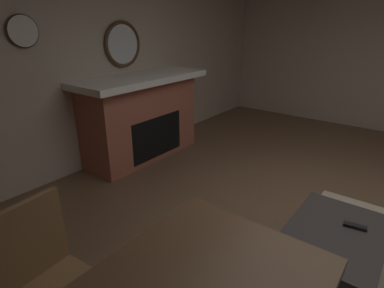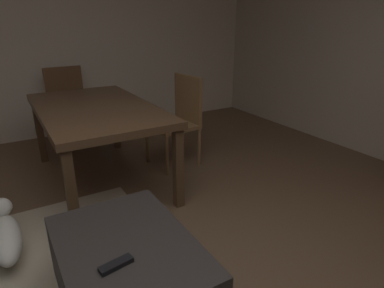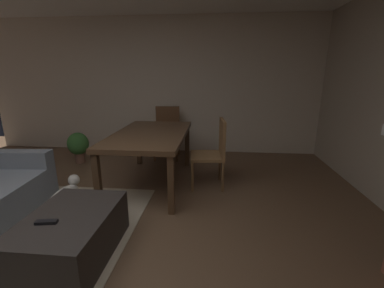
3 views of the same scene
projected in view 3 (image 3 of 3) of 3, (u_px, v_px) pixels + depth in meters
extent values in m
cube|color=beige|center=(156.00, 87.00, 4.93)|extent=(0.12, 6.71, 2.54)
cube|color=tan|center=(8.00, 251.00, 2.22)|extent=(2.60, 2.00, 0.01)
cube|color=slate|center=(9.00, 159.00, 3.04)|extent=(0.26, 1.00, 0.20)
cube|color=#2D2826|center=(72.00, 236.00, 2.12)|extent=(0.93, 0.65, 0.40)
cube|color=black|center=(46.00, 222.00, 1.94)|extent=(0.07, 0.17, 0.02)
cube|color=#513823|center=(150.00, 135.00, 3.44)|extent=(1.69, 0.95, 0.06)
cube|color=#513823|center=(98.00, 182.00, 2.82)|extent=(0.07, 0.07, 0.68)
cube|color=#513823|center=(139.00, 145.00, 4.33)|extent=(0.07, 0.07, 0.68)
cube|color=#513823|center=(171.00, 185.00, 2.75)|extent=(0.07, 0.07, 0.68)
cube|color=#513823|center=(187.00, 146.00, 4.25)|extent=(0.07, 0.07, 0.68)
cube|color=brown|center=(167.00, 135.00, 4.61)|extent=(0.46, 0.46, 0.04)
cube|color=brown|center=(168.00, 119.00, 4.74)|extent=(0.06, 0.44, 0.48)
cylinder|color=brown|center=(177.00, 150.00, 4.47)|extent=(0.04, 0.04, 0.41)
cylinder|color=brown|center=(154.00, 150.00, 4.49)|extent=(0.04, 0.04, 0.41)
cylinder|color=brown|center=(179.00, 144.00, 4.86)|extent=(0.04, 0.04, 0.41)
cylinder|color=brown|center=(158.00, 144.00, 4.87)|extent=(0.04, 0.04, 0.41)
cube|color=brown|center=(207.00, 156.00, 3.44)|extent=(0.48, 0.48, 0.04)
cube|color=brown|center=(222.00, 137.00, 3.38)|extent=(0.44, 0.08, 0.48)
cylinder|color=brown|center=(192.00, 177.00, 3.31)|extent=(0.04, 0.04, 0.41)
cylinder|color=brown|center=(192.00, 166.00, 3.70)|extent=(0.04, 0.04, 0.41)
cylinder|color=brown|center=(223.00, 177.00, 3.31)|extent=(0.04, 0.04, 0.41)
cylinder|color=brown|center=(220.00, 166.00, 3.70)|extent=(0.04, 0.04, 0.41)
cylinder|color=brown|center=(80.00, 157.00, 4.45)|extent=(0.16, 0.16, 0.20)
ellipsoid|color=#387233|center=(78.00, 144.00, 4.38)|extent=(0.35, 0.35, 0.39)
ellipsoid|color=silver|center=(63.00, 197.00, 2.91)|extent=(0.55, 0.18, 0.18)
sphere|color=silver|center=(74.00, 180.00, 3.13)|extent=(0.14, 0.14, 0.14)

